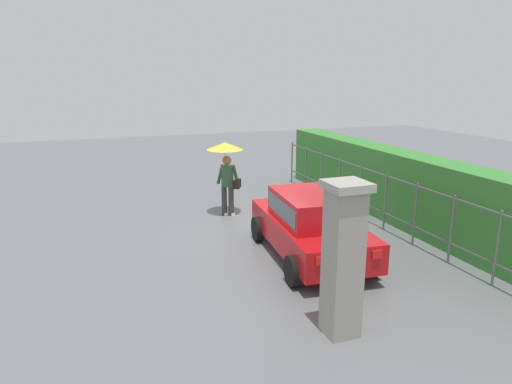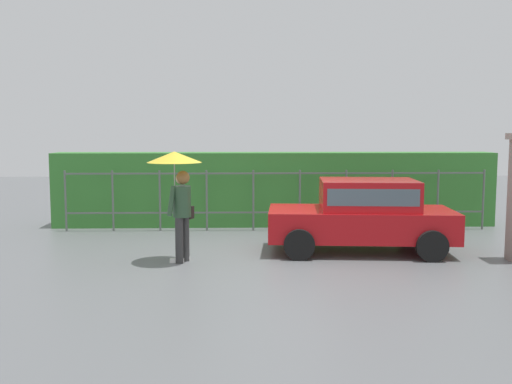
{
  "view_description": "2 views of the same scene",
  "coord_description": "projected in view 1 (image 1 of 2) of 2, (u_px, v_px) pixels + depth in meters",
  "views": [
    {
      "loc": [
        10.13,
        -3.98,
        3.89
      ],
      "look_at": [
        0.16,
        -0.34,
        1.14
      ],
      "focal_mm": 31.72,
      "sensor_mm": 36.0,
      "label": 1
    },
    {
      "loc": [
        -0.67,
        -11.29,
        2.47
      ],
      "look_at": [
        -0.34,
        0.15,
        1.25
      ],
      "focal_mm": 40.77,
      "sensor_mm": 36.0,
      "label": 2
    }
  ],
  "objects": [
    {
      "name": "ground_plane",
      "position": [
        266.0,
        233.0,
        11.51
      ],
      "size": [
        40.0,
        40.0,
        0.0
      ],
      "primitive_type": "plane",
      "color": "slate"
    },
    {
      "name": "pedestrian",
      "position": [
        226.0,
        161.0,
        12.61
      ],
      "size": [
        1.01,
        1.01,
        2.08
      ],
      "rotation": [
        0.0,
        0.0,
        2.63
      ],
      "color": "#333333",
      "rests_on": "ground"
    },
    {
      "name": "gate_pillar",
      "position": [
        343.0,
        259.0,
        6.72
      ],
      "size": [
        0.6,
        0.6,
        2.42
      ],
      "color": "gray",
      "rests_on": "ground"
    },
    {
      "name": "hedge_row",
      "position": [
        399.0,
        186.0,
        12.3
      ],
      "size": [
        11.35,
        0.9,
        1.9
      ],
      "primitive_type": "cube",
      "color": "#387F33",
      "rests_on": "ground"
    },
    {
      "name": "car",
      "position": [
        311.0,
        223.0,
        9.73
      ],
      "size": [
        3.85,
        2.11,
        1.48
      ],
      "rotation": [
        0.0,
        0.0,
        3.06
      ],
      "color": "#B71116",
      "rests_on": "ground"
    },
    {
      "name": "fence_section",
      "position": [
        372.0,
        194.0,
        12.05
      ],
      "size": [
        10.4,
        0.05,
        1.5
      ],
      "color": "#59605B",
      "rests_on": "ground"
    }
  ]
}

